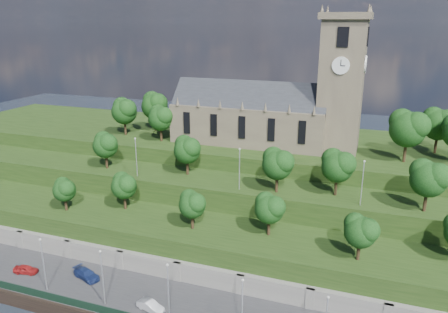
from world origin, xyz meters
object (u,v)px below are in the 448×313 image
at_px(car_middle, 151,306).
at_px(car_left, 26,269).
at_px(church, 273,108).
at_px(car_right, 86,274).

bearing_deg(car_middle, car_left, 100.33).
distance_m(church, car_right, 47.75).
xyz_separation_m(church, car_middle, (-6.10, -42.57, -19.85)).
height_order(church, car_right, church).
relative_size(church, car_middle, 9.43).
height_order(car_left, car_middle, car_middle).
distance_m(car_left, car_middle, 22.90).
distance_m(car_middle, car_right, 13.52).
xyz_separation_m(church, car_right, (-19.14, -39.00, -19.82)).
bearing_deg(car_right, car_middle, -86.41).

